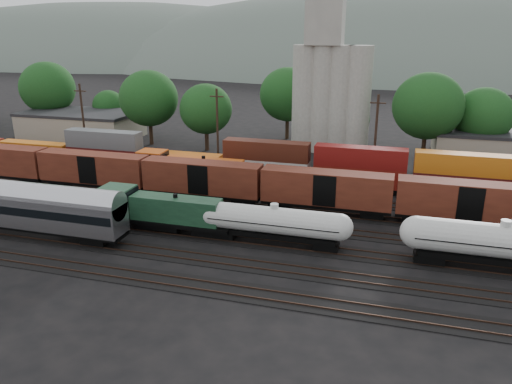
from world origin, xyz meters
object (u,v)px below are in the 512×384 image
(tank_car_a, at_px, (274,222))
(green_locomotive, at_px, (152,209))
(grain_silo, at_px, (330,86))
(passenger_coach, at_px, (15,204))
(orange_locomotive, at_px, (183,169))

(tank_car_a, bearing_deg, green_locomotive, 180.00)
(grain_silo, bearing_deg, passenger_coach, -119.40)
(green_locomotive, bearing_deg, tank_car_a, -0.00)
(green_locomotive, height_order, tank_car_a, green_locomotive)
(tank_car_a, distance_m, grain_silo, 41.94)
(green_locomotive, bearing_deg, passenger_coach, -159.05)
(orange_locomotive, bearing_deg, grain_silo, 58.50)
(green_locomotive, xyz_separation_m, grain_silo, (12.86, 41.00, 8.79))
(orange_locomotive, height_order, grain_silo, grain_silo)
(green_locomotive, xyz_separation_m, passenger_coach, (-13.06, -5.00, 0.97))
(green_locomotive, height_order, grain_silo, grain_silo)
(green_locomotive, distance_m, grain_silo, 43.86)
(passenger_coach, bearing_deg, green_locomotive, 20.95)
(orange_locomotive, relative_size, grain_silo, 0.62)
(tank_car_a, xyz_separation_m, passenger_coach, (-26.57, -5.00, 0.98))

